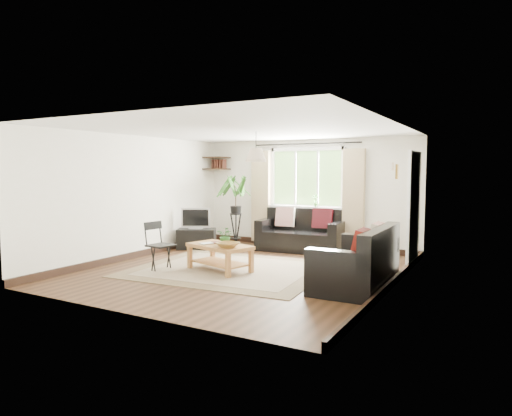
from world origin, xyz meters
The scene contains 24 objects.
floor centered at (0.00, 0.00, 0.00)m, with size 5.50×5.50×0.00m, color black.
ceiling centered at (0.00, 0.00, 2.40)m, with size 5.50×5.50×0.00m, color white.
wall_back centered at (0.00, 2.75, 1.20)m, with size 5.00×0.02×2.40m, color white.
wall_front centered at (0.00, -2.75, 1.20)m, with size 5.00×0.02×2.40m, color white.
wall_left centered at (-2.50, 0.00, 1.20)m, with size 0.02×5.50×2.40m, color white.
wall_right centered at (2.50, 0.00, 1.20)m, with size 0.02×5.50×2.40m, color white.
rug centered at (-0.25, -0.07, 0.01)m, with size 3.22×2.76×0.02m, color beige.
window centered at (0.00, 2.71, 1.55)m, with size 2.50×0.16×2.16m, color white, non-canonical shape.
door centered at (2.47, 1.70, 1.00)m, with size 0.06×0.96×2.06m, color silver.
corner_shelf centered at (-2.25, 2.50, 1.89)m, with size 0.50×0.50×0.34m, color black, non-canonical shape.
pendant_lamp centered at (0.00, 0.40, 2.05)m, with size 0.36×0.36×0.54m, color beige, non-canonical shape.
wall_sconce centered at (2.43, 0.30, 1.74)m, with size 0.12×0.12×0.28m, color beige, non-canonical shape.
sofa_back centered at (0.07, 2.24, 0.42)m, with size 1.79×0.90×0.84m, color black, non-canonical shape.
sofa_right centered at (1.99, -0.13, 0.43)m, with size 0.91×1.81×0.85m, color black, non-canonical shape.
coffee_table centered at (-0.35, -0.25, 0.23)m, with size 1.12×0.61×0.46m, color olive, non-canonical shape.
table_plant centered at (-0.24, -0.23, 0.61)m, with size 0.28×0.24×0.31m, color #286127.
bowl centered at (-0.06, -0.44, 0.50)m, with size 0.35×0.35×0.09m, color olive.
book_a centered at (-0.65, -0.27, 0.47)m, with size 0.17×0.24×0.02m, color silver.
book_b centered at (-0.53, -0.07, 0.47)m, with size 0.18×0.24×0.02m, color #522921.
tv_stand centered at (-2.03, 1.36, 0.22)m, with size 0.82×0.46×0.44m, color black.
tv centered at (-2.05, 1.36, 0.68)m, with size 0.63×0.21×0.48m, color #A5A5AA, non-canonical shape.
palm_stand centered at (-1.46, 2.08, 0.81)m, with size 0.63×0.63×1.61m, color black, non-canonical shape.
folding_chair centered at (-1.27, -0.69, 0.42)m, with size 0.43×0.43×0.83m, color black, non-canonical shape.
sill_plant centered at (0.25, 2.63, 1.06)m, with size 0.14×0.10×0.27m, color #2D6023.
Camera 1 is at (3.93, -6.68, 1.72)m, focal length 32.00 mm.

